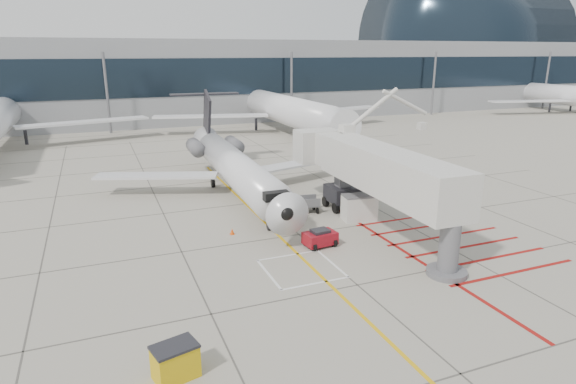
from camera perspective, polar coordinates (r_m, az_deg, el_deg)
name	(u,v)px	position (r m, az deg, el deg)	size (l,w,h in m)	color
ground_plane	(325,257)	(29.75, 4.36, -7.66)	(260.00, 260.00, 0.00)	#9E9888
regional_jet	(242,155)	(39.35, -5.50, 4.39)	(24.07, 30.35, 7.95)	silver
jet_bridge	(386,180)	(32.58, 11.56, 1.46)	(9.23, 19.48, 7.79)	silver
pushback_tug	(320,237)	(31.07, 3.82, -5.38)	(2.05, 1.28, 1.20)	maroon
spill_bin	(175,361)	(19.93, -13.20, -18.95)	(1.63, 1.08, 1.41)	gold
baggage_cart	(305,204)	(37.34, 2.08, -1.48)	(2.07, 1.31, 1.31)	#57585C
ground_power_unit	(359,207)	(36.03, 8.44, -1.82)	(2.42, 1.41, 1.92)	silver
cone_nose	(232,231)	(33.28, -6.64, -4.65)	(0.31, 0.31, 0.43)	#E0490B
cone_side	(287,221)	(35.03, -0.08, -3.45)	(0.31, 0.31, 0.43)	#DB4D0B
terminal_building	(213,78)	(97.01, -8.92, 13.16)	(180.00, 28.00, 14.00)	gray
terminal_glass_band	(232,77)	(83.36, -6.66, 13.44)	(180.00, 0.10, 6.00)	black
terminal_dome	(462,43)	(125.12, 19.96, 16.30)	(40.00, 28.00, 28.00)	black
bg_aircraft_c	(279,90)	(75.49, -1.02, 12.00)	(38.15, 42.39, 12.72)	silver
bg_aircraft_e	(573,82)	(114.53, 30.71, 11.10)	(36.25, 40.28, 12.08)	silver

